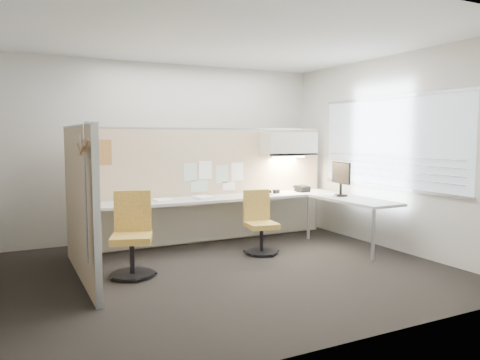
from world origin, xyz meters
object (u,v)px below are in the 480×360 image
chair_left (132,237)px  monitor (341,177)px  desk (243,205)px  phone (302,189)px  chair_right (260,224)px

chair_left → monitor: monitor is taller
desk → chair_left: (-1.87, -0.78, -0.14)m
monitor → phone: 0.79m
desk → chair_right: bearing=-91.4°
desk → monitor: (1.37, -0.58, 0.43)m
chair_right → monitor: (1.38, -0.05, 0.62)m
monitor → chair_right: bearing=96.2°
phone → desk: bearing=174.7°
monitor → phone: bearing=24.5°
chair_left → phone: bearing=35.6°
chair_left → chair_right: size_ratio=1.13×
monitor → phone: monitor is taller
phone → chair_left: bearing=-175.4°
phone → monitor: bearing=-85.9°
chair_left → monitor: bearing=22.2°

